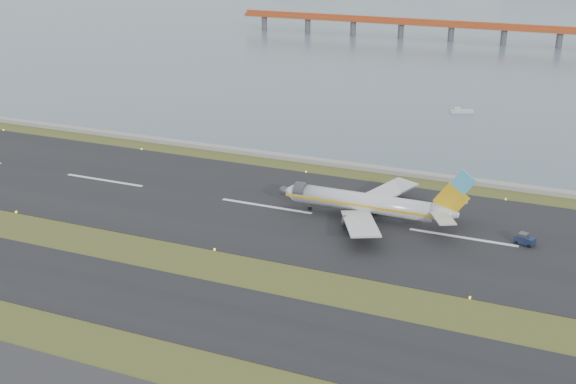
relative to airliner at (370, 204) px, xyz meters
name	(u,v)px	position (x,y,z in m)	size (l,w,h in m)	color
ground	(194,269)	(-21.54, -31.50, -3.46)	(1000.00, 1000.00, 0.00)	#35481A
taxiway_strip	(155,301)	(-21.54, -43.50, -3.41)	(1000.00, 18.00, 0.10)	black
runway_strip	(266,206)	(-21.54, -1.50, -3.41)	(1000.00, 45.00, 0.10)	black
seawall	(317,161)	(-21.54, 28.50, -2.96)	(1000.00, 2.50, 1.00)	gray
red_pier	(505,29)	(-1.54, 218.50, 3.82)	(260.00, 5.00, 10.20)	#AB441D
airliner	(370,204)	(0.00, 0.00, 0.00)	(38.52, 32.89, 12.80)	silver
pushback_tug	(525,239)	(29.27, -0.10, -2.40)	(3.83, 2.85, 2.18)	#151E39
workboat_near	(461,111)	(2.12, 89.27, -2.93)	(7.12, 4.77, 1.66)	#BBBBC0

